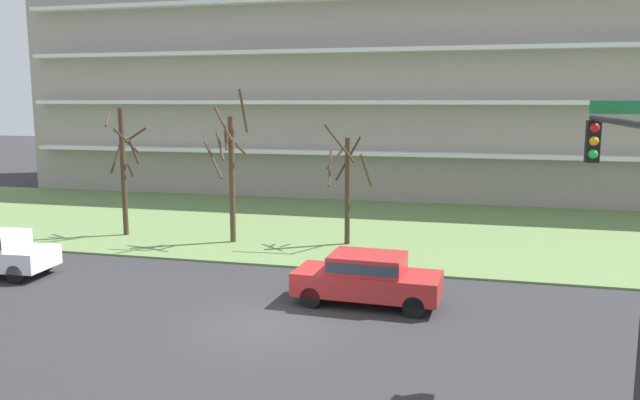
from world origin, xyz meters
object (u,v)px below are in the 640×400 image
(tree_far_left, at_px, (124,167))
(tree_center, at_px, (347,182))
(tree_left, at_px, (231,170))
(traffic_signal_mast, at_px, (623,215))
(sedan_red_near_left, at_px, (367,277))

(tree_far_left, relative_size, tree_center, 1.12)
(tree_left, bearing_deg, tree_far_left, 177.14)
(tree_left, height_order, tree_center, tree_left)
(tree_left, distance_m, tree_center, 4.97)
(tree_far_left, height_order, traffic_signal_mast, traffic_signal_mast)
(traffic_signal_mast, bearing_deg, tree_center, 117.71)
(tree_center, bearing_deg, traffic_signal_mast, -62.29)
(tree_left, relative_size, traffic_signal_mast, 1.08)
(sedan_red_near_left, distance_m, traffic_signal_mast, 9.63)
(sedan_red_near_left, height_order, traffic_signal_mast, traffic_signal_mast)
(traffic_signal_mast, bearing_deg, sedan_red_near_left, 127.67)
(tree_center, xyz_separation_m, sedan_red_near_left, (2.24, -7.61, -1.86))
(tree_center, height_order, traffic_signal_mast, traffic_signal_mast)
(tree_left, height_order, sedan_red_near_left, tree_left)
(traffic_signal_mast, bearing_deg, tree_left, 132.28)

